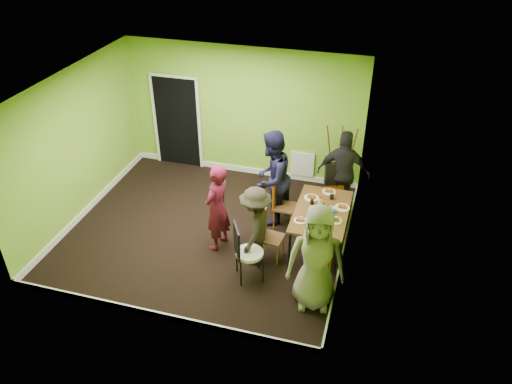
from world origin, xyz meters
TOP-DOWN VIEW (x-y plane):
  - ground at (0.00, 0.00)m, footprint 5.00×5.00m
  - room_walls at (-0.02, 0.04)m, footprint 5.04×4.54m
  - dining_table at (2.04, 0.13)m, footprint 0.90×1.50m
  - chair_left_far at (1.24, 0.52)m, footprint 0.41×0.40m
  - chair_left_near at (1.24, -0.42)m, footprint 0.41×0.40m
  - chair_back_end at (2.14, 1.20)m, footprint 0.57×0.62m
  - chair_front_end at (2.19, -1.03)m, footprint 0.47×0.47m
  - chair_bentwood at (1.03, -1.03)m, footprint 0.55×0.54m
  - easel at (2.09, 1.96)m, footprint 0.61×0.58m
  - plate_near_left at (1.80, 0.46)m, footprint 0.26×0.26m
  - plate_near_right at (1.75, -0.27)m, footprint 0.22×0.22m
  - plate_far_back at (2.07, 0.74)m, footprint 0.25×0.25m
  - plate_far_front at (2.07, -0.42)m, footprint 0.23×0.23m
  - plate_wall_back at (2.36, 0.30)m, footprint 0.26×0.26m
  - plate_wall_front at (2.30, -0.11)m, footprint 0.24×0.24m
  - thermos at (1.99, 0.20)m, footprint 0.07×0.07m
  - blue_bottle at (2.25, -0.13)m, footprint 0.07×0.07m
  - orange_bottle at (2.05, 0.28)m, footprint 0.03×0.03m
  - glass_mid at (1.84, 0.27)m, footprint 0.06×0.06m
  - glass_back at (2.15, 0.53)m, footprint 0.07×0.07m
  - glass_front at (2.21, -0.36)m, footprint 0.06×0.06m
  - cup_a at (1.91, -0.11)m, footprint 0.12×0.12m
  - cup_b at (2.20, 0.14)m, footprint 0.10×0.10m
  - person_standing at (0.33, -0.37)m, footprint 0.51×0.66m
  - person_left_far at (1.02, 0.65)m, footprint 0.89×1.03m
  - person_left_near at (1.07, -0.58)m, footprint 0.53×0.93m
  - person_back_end at (2.25, 1.31)m, footprint 1.00×0.43m
  - person_front_end at (2.19, -1.28)m, footprint 0.95×0.70m

SIDE VIEW (x-z plane):
  - ground at x=0.00m, z-range 0.00..0.00m
  - chair_left_near at x=1.24m, z-range 0.06..0.95m
  - chair_front_end at x=2.19m, z-range 0.06..0.99m
  - chair_left_far at x=1.24m, z-range 0.06..0.99m
  - chair_bentwood at x=1.03m, z-range 0.05..1.09m
  - dining_table at x=2.04m, z-range 0.32..1.07m
  - person_left_near at x=1.07m, z-range 0.00..1.44m
  - chair_back_end at x=2.14m, z-range 0.22..1.28m
  - plate_near_left at x=1.80m, z-range 0.75..0.76m
  - plate_near_right at x=1.75m, z-range 0.75..0.76m
  - plate_far_back at x=2.07m, z-range 0.75..0.76m
  - plate_far_front at x=2.07m, z-range 0.75..0.76m
  - plate_wall_back at x=2.36m, z-range 0.75..0.76m
  - plate_wall_front at x=2.30m, z-range 0.75..0.76m
  - easel at x=2.09m, z-range -0.01..1.52m
  - glass_back at x=2.15m, z-range 0.75..0.83m
  - glass_mid at x=1.84m, z-range 0.75..0.84m
  - orange_bottle at x=2.05m, z-range 0.75..0.84m
  - cup_a at x=1.91m, z-range 0.75..0.84m
  - glass_front at x=2.21m, z-range 0.75..0.84m
  - cup_b at x=2.20m, z-range 0.75..0.84m
  - person_standing at x=0.33m, z-range 0.00..1.62m
  - person_back_end at x=2.25m, z-range 0.00..1.70m
  - thermos at x=1.99m, z-range 0.75..0.96m
  - blue_bottle at x=2.25m, z-range 0.75..0.96m
  - person_front_end at x=2.19m, z-range 0.00..1.76m
  - person_left_far at x=1.02m, z-range 0.00..1.84m
  - room_walls at x=-0.02m, z-range -0.42..2.40m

